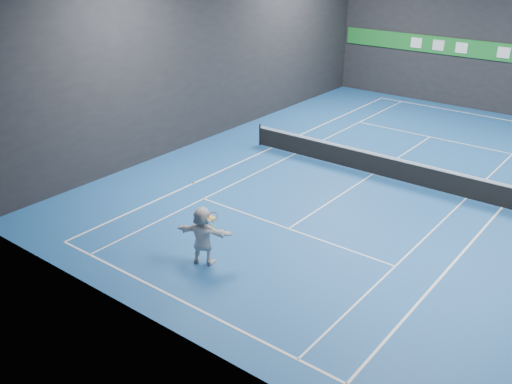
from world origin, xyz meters
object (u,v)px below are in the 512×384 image
Objects in this scene: tennis_net at (373,163)px; tennis_racket at (213,218)px; player at (203,236)px; tennis_ball at (193,183)px.

tennis_racket is at bearing -92.47° from tennis_net.
tennis_ball reaches higher than player.
player is 30.12× the size of tennis_ball.
tennis_ball is (-0.26, -0.04, 1.75)m from player.
player reaches higher than tennis_racket.
tennis_ball reaches higher than tennis_racket.
tennis_net is 22.24× the size of tennis_racket.
player is at bearing -173.33° from tennis_racket.
tennis_net is at bearing -117.26° from player.
player reaches higher than tennis_net.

